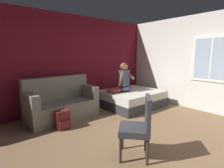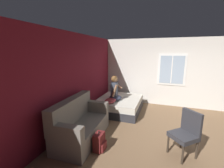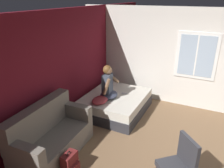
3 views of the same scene
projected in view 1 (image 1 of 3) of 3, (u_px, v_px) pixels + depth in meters
The scene contains 9 objects.
ground_plane at pixel (170, 147), 3.05m from camera, with size 40.00×40.00×0.00m, color brown.
wall_back_accent at pixel (78, 63), 5.22m from camera, with size 9.95×0.16×2.70m, color maroon.
bed at pixel (131, 98), 5.47m from camera, with size 1.78×1.54×0.48m.
couch at pixel (61, 103), 4.41m from camera, with size 1.74×0.90×1.04m.
side_chair at pixel (139, 125), 2.68m from camera, with size 0.65×0.65×0.98m.
person_seated at pixel (124, 80), 5.33m from camera, with size 0.57×0.50×0.88m.
backpack at pixel (63, 120), 3.79m from camera, with size 0.30×0.23×0.46m.
throw_pillow at pixel (114, 90), 5.18m from camera, with size 0.48×0.36×0.14m, color #993338.
cell_phone at pixel (140, 91), 5.42m from camera, with size 0.07×0.14×0.01m, color #B7B7BC.
Camera 1 is at (-2.58, -1.52, 1.60)m, focal length 28.00 mm.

